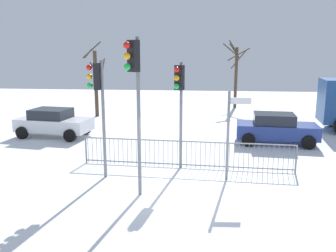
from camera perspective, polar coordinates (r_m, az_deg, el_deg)
name	(u,v)px	position (r m, az deg, el deg)	size (l,w,h in m)	color
ground_plane	(182,196)	(11.37, 2.29, -11.05)	(60.00, 60.00, 0.00)	white
traffic_light_rear_left	(135,82)	(10.52, -5.35, 6.98)	(0.44, 0.49, 4.84)	slate
traffic_light_foreground_left	(98,93)	(12.46, -11.11, 5.25)	(0.56, 0.36, 4.14)	slate
traffic_light_mid_right	(179,92)	(13.15, 1.85, 5.47)	(0.38, 0.55, 4.03)	slate
direction_sign_post	(230,131)	(12.37, 9.84, -0.75)	(0.79, 0.11, 3.14)	slate
pedestrian_guard_railing	(186,154)	(13.76, 2.97, -4.47)	(8.16, 0.50, 1.07)	slate
car_blue_near	(276,128)	(18.08, 16.85, -0.30)	(3.93, 2.19, 1.47)	navy
car_white_far	(53,122)	(19.65, -17.84, 0.59)	(3.99, 2.34, 1.47)	silver
bare_tree_left	(236,73)	(28.69, 10.78, 8.24)	(2.18, 2.20, 5.24)	#473828
bare_tree_centre	(96,80)	(24.84, -11.44, 7.14)	(1.68, 1.45, 5.08)	#473828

